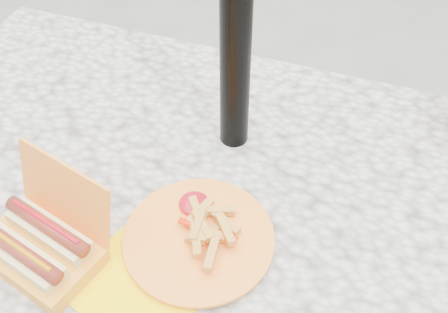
% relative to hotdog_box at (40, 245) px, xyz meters
% --- Properties ---
extents(picnic_table, '(1.20, 0.80, 0.75)m').
position_rel_hotdog_box_xyz_m(picnic_table, '(0.19, 0.17, -0.14)').
color(picnic_table, beige).
rests_on(picnic_table, ground).
extents(hotdog_box, '(0.21, 0.18, 0.14)m').
position_rel_hotdog_box_xyz_m(hotdog_box, '(0.00, 0.00, 0.00)').
color(hotdog_box, orange).
rests_on(hotdog_box, picnic_table).
extents(fries_plate, '(0.28, 0.32, 0.05)m').
position_rel_hotdog_box_xyz_m(fries_plate, '(0.21, 0.09, -0.02)').
color(fries_plate, '#FFDC00').
rests_on(fries_plate, picnic_table).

